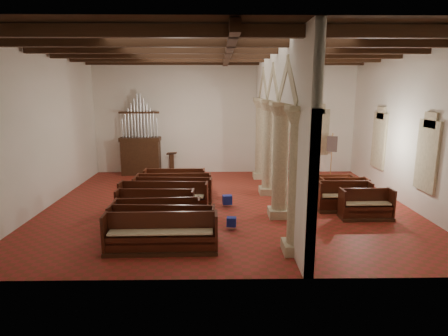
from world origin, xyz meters
The scene contains 32 objects.
floor centered at (0.00, 0.00, 0.00)m, with size 14.00×14.00×0.00m, color maroon.
ceiling centered at (0.00, 0.00, 6.00)m, with size 14.00×14.00×0.00m, color #311E10.
wall_back centered at (0.00, 6.00, 3.00)m, with size 14.00×0.02×6.00m, color white.
wall_front centered at (0.00, -6.00, 3.00)m, with size 14.00×0.02×6.00m, color white.
wall_left centered at (-7.00, 0.00, 3.00)m, with size 0.02×12.00×6.00m, color white.
wall_right centered at (7.00, 0.00, 3.00)m, with size 0.02×12.00×6.00m, color white.
ceiling_beams centered at (0.00, 0.00, 5.82)m, with size 13.80×11.80×0.30m, color #392112, non-canonical shape.
arcade centered at (1.80, 0.00, 3.56)m, with size 0.90×11.90×6.00m.
window_right_a centered at (6.98, -1.50, 2.20)m, with size 0.03×1.00×2.20m, color #2F6958.
window_right_b centered at (6.98, 2.50, 2.20)m, with size 0.03×1.00×2.20m, color #2F6958.
window_back centered at (5.00, 5.98, 2.20)m, with size 1.00×0.03×2.20m, color #2F6958.
pipe_organ centered at (-4.50, 5.50, 1.37)m, with size 2.10×0.85×4.40m.
lectern centered at (-2.88, 5.49, 0.51)m, with size 0.59×0.62×1.24m.
dossal_curtain centered at (3.50, 5.92, 1.17)m, with size 1.80×0.07×2.17m.
processional_banner centered at (5.52, 4.79, 0.79)m, with size 0.49×0.62×2.29m.
hymnal_box_a centered at (-0.93, -4.37, 0.24)m, with size 0.27×0.22×0.27m, color navy.
hymnal_box_b centered at (0.05, -2.70, 0.25)m, with size 0.30×0.25×0.30m, color navy.
hymnal_box_c centered at (-0.03, -0.29, 0.28)m, with size 0.35×0.29×0.35m, color navy.
tube_heater_a centered at (-2.71, -4.08, 0.16)m, with size 0.11×0.11×1.06m, color silver.
tube_heater_b centered at (-2.81, -3.37, 0.16)m, with size 0.10×0.10×1.02m, color silver.
nave_pew_0 centered at (-1.98, -4.40, 0.37)m, with size 3.17×0.81×1.12m.
nave_pew_1 centered at (-2.09, -3.48, 0.34)m, with size 3.23×0.82×1.03m.
nave_pew_2 centered at (-2.38, -2.49, 0.32)m, with size 2.83×0.84×0.97m.
nave_pew_3 centered at (-2.61, -1.56, 0.34)m, with size 2.76×0.78×1.02m.
nave_pew_4 centered at (-2.42, -0.77, 0.36)m, with size 3.34×0.93×1.10m.
nave_pew_5 centered at (-2.21, 0.31, 0.33)m, with size 3.18×0.84×1.01m.
nave_pew_6 centered at (-2.23, 1.00, 0.33)m, with size 3.13×0.79×1.01m.
nave_pew_7 centered at (-2.29, 1.80, 0.35)m, with size 2.65×0.70×1.04m.
aisle_pew_0 centered at (4.83, -1.76, 0.36)m, with size 1.84×0.75×1.07m.
aisle_pew_1 centered at (4.33, -0.88, 0.38)m, with size 1.96×0.79×1.12m.
aisle_pew_2 centered at (4.63, 0.03, 0.35)m, with size 1.85×0.70×1.04m.
aisle_pew_3 centered at (4.30, 0.80, 0.33)m, with size 1.87×0.72×0.98m.
Camera 1 is at (-0.38, -14.26, 4.48)m, focal length 30.00 mm.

